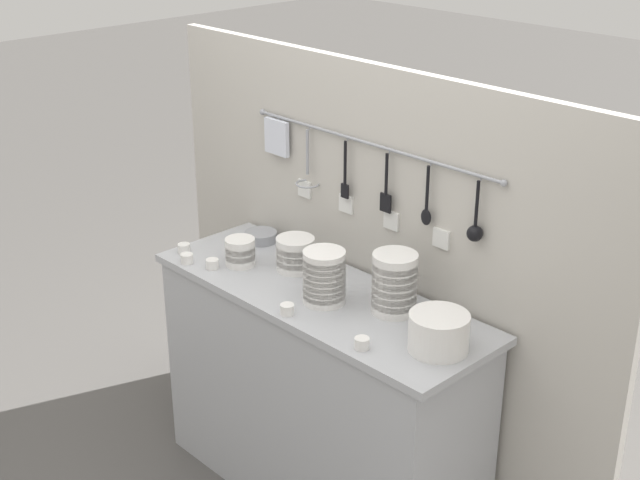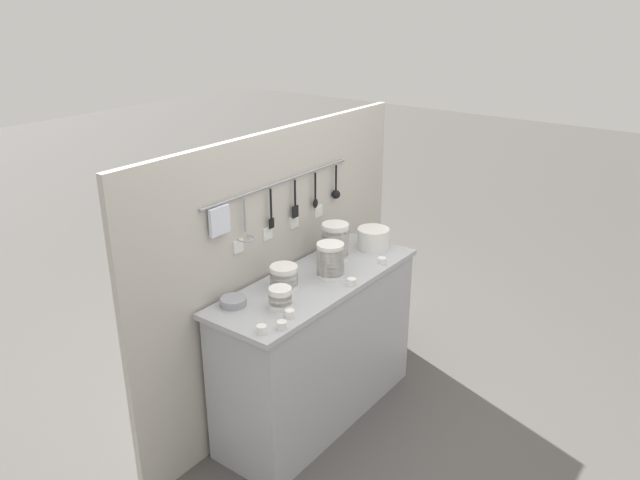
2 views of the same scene
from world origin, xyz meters
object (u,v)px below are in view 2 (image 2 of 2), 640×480
bowl_stack_short_front (335,241)px  bowl_stack_back_corner (330,260)px  cup_edge_far (290,314)px  cup_back_right (352,282)px  plate_stack (373,238)px  cup_mid_row (382,261)px  steel_mixing_bowl (233,302)px  bowl_stack_nested_right (284,277)px  cup_by_caddy (282,325)px  cup_front_left (262,329)px  bowl_stack_tall_left (280,298)px

bowl_stack_short_front → bowl_stack_back_corner: 0.26m
cup_edge_far → cup_back_right: (0.49, -0.04, 0.00)m
plate_stack → cup_mid_row: (-0.18, -0.17, -0.05)m
steel_mixing_bowl → cup_back_right: steel_mixing_bowl is taller
bowl_stack_nested_right → cup_by_caddy: size_ratio=3.01×
plate_stack → bowl_stack_nested_right: bearing=174.2°
cup_mid_row → cup_by_caddy: 0.94m
cup_front_left → cup_edge_far: same height
bowl_stack_short_front → cup_by_caddy: size_ratio=4.44×
cup_front_left → cup_mid_row: 1.03m
cup_mid_row → cup_edge_far: size_ratio=1.00×
bowl_stack_nested_right → cup_edge_far: bearing=-135.2°
bowl_stack_nested_right → plate_stack: bowl_stack_nested_right is taller
cup_front_left → plate_stack: bearing=6.7°
steel_mixing_bowl → cup_front_left: size_ratio=2.73×
bowl_stack_back_corner → cup_edge_far: bowl_stack_back_corner is taller
plate_stack → cup_front_left: size_ratio=4.00×
bowl_stack_short_front → cup_front_left: 0.96m
cup_by_caddy → cup_edge_far: same height
cup_back_right → bowl_stack_tall_left: bearing=161.7°
steel_mixing_bowl → cup_mid_row: 0.97m
bowl_stack_back_corner → cup_edge_far: size_ratio=3.99×
bowl_stack_short_front → cup_mid_row: (0.10, -0.27, -0.09)m
cup_front_left → bowl_stack_tall_left: bearing=20.6°
bowl_stack_tall_left → cup_mid_row: 0.79m
plate_stack → cup_front_left: 1.22m
bowl_stack_tall_left → cup_front_left: (-0.25, -0.09, -0.04)m
bowl_stack_back_corner → bowl_stack_nested_right: bearing=158.1°
steel_mixing_bowl → cup_front_left: (-0.12, -0.30, -0.00)m
bowl_stack_short_front → bowl_stack_tall_left: size_ratio=1.88×
plate_stack → steel_mixing_bowl: (-1.08, 0.16, -0.04)m
cup_by_caddy → cup_back_right: size_ratio=1.00×
cup_mid_row → cup_back_right: size_ratio=1.00×
cup_by_caddy → plate_stack: bearing=9.8°
cup_mid_row → cup_front_left: bearing=178.2°
bowl_stack_nested_right → cup_front_left: size_ratio=3.01×
steel_mixing_bowl → cup_front_left: 0.33m
cup_mid_row → cup_edge_far: same height
cup_back_right → cup_edge_far: bearing=175.0°
bowl_stack_short_front → cup_back_right: (-0.24, -0.29, -0.09)m
bowl_stack_back_corner → cup_by_caddy: size_ratio=3.99×
bowl_stack_short_front → cup_mid_row: 0.30m
cup_by_caddy → cup_edge_far: bearing=20.9°
bowl_stack_tall_left → cup_by_caddy: bearing=-138.0°
bowl_stack_nested_right → cup_back_right: size_ratio=3.01×
steel_mixing_bowl → cup_mid_row: bearing=-20.4°
steel_mixing_bowl → plate_stack: bearing=-8.5°
bowl_stack_back_corner → plate_stack: size_ratio=1.00×
bowl_stack_short_front → bowl_stack_tall_left: bearing=-168.1°
bowl_stack_nested_right → cup_front_left: bearing=-152.8°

